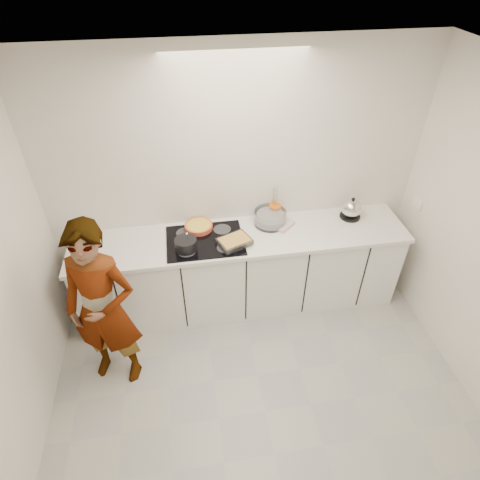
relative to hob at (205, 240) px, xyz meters
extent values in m
cube|color=#ABABA2|center=(0.35, -1.26, -0.92)|extent=(3.60, 3.20, 0.00)
cube|color=white|center=(0.35, -1.26, 1.68)|extent=(3.60, 3.20, 0.00)
cube|color=white|center=(0.35, 0.34, 0.38)|extent=(3.60, 0.00, 2.60)
cube|color=white|center=(2.14, 0.07, 0.15)|extent=(0.02, 0.15, 0.09)
cube|color=white|center=(0.35, 0.02, -0.48)|extent=(3.20, 0.58, 0.87)
cube|color=white|center=(0.35, 0.02, -0.03)|extent=(3.24, 0.64, 0.04)
cube|color=black|center=(0.00, 0.00, 0.00)|extent=(0.72, 0.54, 0.01)
cylinder|color=#C64B2E|center=(-0.04, 0.19, 0.03)|extent=(0.28, 0.28, 0.04)
cylinder|color=gold|center=(-0.04, 0.19, 0.05)|extent=(0.24, 0.24, 0.01)
cylinder|color=black|center=(-0.18, -0.11, 0.06)|extent=(0.25, 0.25, 0.11)
cylinder|color=silver|center=(-0.16, -0.09, 0.11)|extent=(0.02, 0.08, 0.17)
cube|color=silver|center=(0.27, -0.10, 0.03)|extent=(0.35, 0.31, 0.05)
cube|color=gold|center=(0.27, -0.10, 0.05)|extent=(0.31, 0.27, 0.02)
cylinder|color=silver|center=(0.66, 0.18, 0.07)|extent=(0.41, 0.41, 0.15)
cylinder|color=white|center=(0.66, 0.18, 0.04)|extent=(0.35, 0.35, 0.07)
cube|color=white|center=(0.78, 0.11, 0.01)|extent=(0.26, 0.25, 0.03)
cylinder|color=black|center=(1.49, 0.16, 0.00)|extent=(0.27, 0.27, 0.02)
sphere|color=silver|center=(1.49, 0.16, 0.10)|extent=(0.26, 0.26, 0.20)
sphere|color=black|center=(1.49, 0.16, 0.21)|extent=(0.05, 0.05, 0.03)
cylinder|color=#D8630E|center=(0.73, 0.27, 0.07)|extent=(0.13, 0.13, 0.15)
imported|color=white|center=(-0.89, -0.65, -0.09)|extent=(0.69, 0.55, 1.66)
camera|label=1|loc=(-0.14, -2.96, 2.35)|focal=30.00mm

